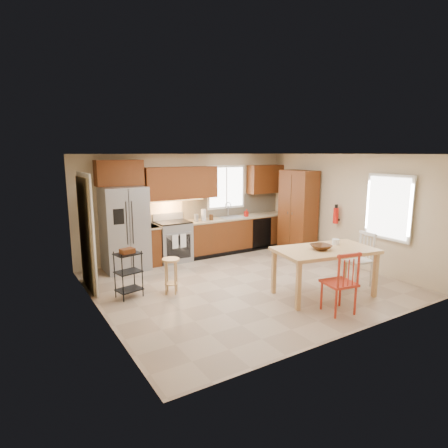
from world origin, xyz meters
TOP-DOWN VIEW (x-y plane):
  - floor at (0.00, 0.00)m, footprint 5.50×5.50m
  - ceiling at (0.00, 0.00)m, footprint 5.50×5.00m
  - wall_back at (0.00, 2.50)m, footprint 5.50×0.02m
  - wall_front at (0.00, -2.50)m, footprint 5.50×0.02m
  - wall_left at (-2.75, 0.00)m, footprint 0.02×5.00m
  - wall_right at (2.75, 0.00)m, footprint 0.02×5.00m
  - refrigerator at (-1.70, 2.12)m, footprint 0.92×0.75m
  - range_stove at (-0.55, 2.19)m, footprint 0.76×0.63m
  - base_cabinet_narrow at (-1.10, 2.20)m, footprint 0.30×0.60m
  - base_cabinet_run at (1.29, 2.20)m, footprint 2.92×0.60m
  - dishwasher at (1.85, 1.91)m, footprint 0.60×0.02m
  - backsplash at (1.29, 2.48)m, footprint 2.92×0.03m
  - upper_over_fridge at (-1.70, 2.33)m, footprint 1.00×0.35m
  - upper_left_block at (-0.25, 2.33)m, footprint 1.80×0.35m
  - upper_right_block at (2.25, 2.33)m, footprint 1.00×0.35m
  - window_back at (1.10, 2.48)m, footprint 1.12×0.04m
  - sink at (1.10, 2.20)m, footprint 0.62×0.46m
  - undercab_glow at (-0.55, 2.30)m, footprint 1.60×0.30m
  - soap_bottle at (1.48, 2.10)m, footprint 0.09×0.09m
  - paper_towel at (0.25, 2.15)m, footprint 0.12×0.12m
  - canister_steel at (0.05, 2.15)m, footprint 0.11×0.11m
  - canister_wood at (0.45, 2.12)m, footprint 0.10×0.10m
  - pantry at (2.43, 1.20)m, footprint 0.50×0.95m
  - fire_extinguisher at (2.63, 0.15)m, footprint 0.12×0.12m
  - window_right at (2.68, -1.15)m, footprint 0.04×1.02m
  - doorway at (-2.67, 1.30)m, footprint 0.04×0.95m
  - dining_table at (0.86, -1.22)m, footprint 1.88×1.27m
  - chair_red at (0.51, -1.87)m, footprint 0.55×0.55m
  - chair_white at (1.81, -1.17)m, footprint 0.55×0.55m
  - table_bowl at (0.75, -1.22)m, footprint 0.41×0.41m
  - table_jar at (1.24, -1.11)m, footprint 0.16×0.16m
  - bar_stool at (-1.43, 0.30)m, footprint 0.34×0.34m
  - utility_cart at (-2.15, 0.51)m, footprint 0.48×0.40m

SIDE VIEW (x-z plane):
  - floor at x=0.00m, z-range 0.00..0.00m
  - bar_stool at x=-1.43m, z-range 0.00..0.65m
  - utility_cart at x=-2.15m, z-range 0.00..0.84m
  - dining_table at x=0.86m, z-range 0.00..0.85m
  - base_cabinet_narrow at x=-1.10m, z-range 0.00..0.90m
  - base_cabinet_run at x=1.29m, z-range 0.00..0.90m
  - dishwasher at x=1.85m, z-range 0.06..0.84m
  - range_stove at x=-0.55m, z-range 0.00..0.92m
  - chair_red at x=0.51m, z-range 0.00..1.02m
  - chair_white at x=1.81m, z-range 0.00..1.02m
  - table_bowl at x=0.75m, z-range 0.81..0.90m
  - sink at x=1.10m, z-range 0.78..0.94m
  - table_jar at x=1.24m, z-range 0.81..0.97m
  - refrigerator at x=-1.70m, z-range 0.00..1.82m
  - canister_wood at x=0.45m, z-range 0.90..1.04m
  - canister_steel at x=0.05m, z-range 0.90..1.08m
  - soap_bottle at x=1.48m, z-range 0.90..1.09m
  - paper_towel at x=0.25m, z-range 0.90..1.18m
  - pantry at x=2.43m, z-range 0.00..2.10m
  - doorway at x=-2.67m, z-range 0.00..2.10m
  - fire_extinguisher at x=2.63m, z-range 0.92..1.28m
  - backsplash at x=1.29m, z-range 0.90..1.45m
  - wall_back at x=0.00m, z-range 0.00..2.50m
  - wall_front at x=0.00m, z-range 0.00..2.50m
  - wall_left at x=-2.75m, z-range 0.00..2.50m
  - wall_right at x=2.75m, z-range 0.00..2.50m
  - undercab_glow at x=-0.55m, z-range 1.43..1.43m
  - window_right at x=2.68m, z-range 0.79..2.11m
  - window_back at x=1.10m, z-range 1.09..2.21m
  - upper_left_block at x=-0.25m, z-range 1.45..2.20m
  - upper_right_block at x=2.25m, z-range 1.45..2.20m
  - upper_over_fridge at x=-1.70m, z-range 1.83..2.38m
  - ceiling at x=0.00m, z-range 2.49..2.51m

